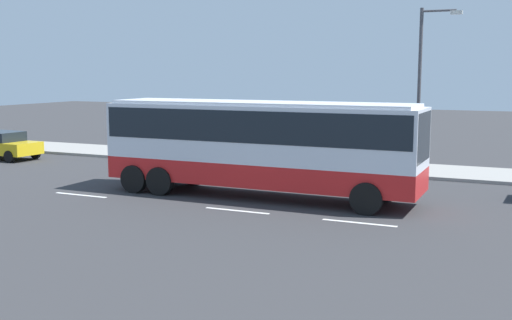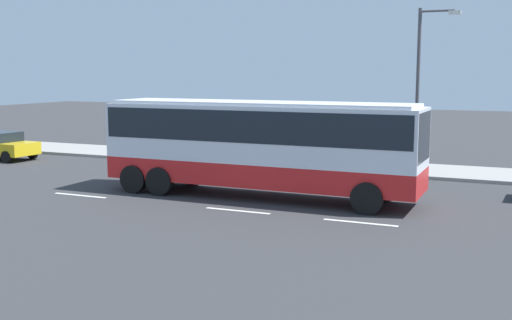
% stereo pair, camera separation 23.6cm
% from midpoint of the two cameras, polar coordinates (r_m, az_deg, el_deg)
% --- Properties ---
extents(ground_plane, '(120.00, 120.00, 0.00)m').
position_cam_midpoint_polar(ground_plane, '(24.11, -0.04, -3.24)').
color(ground_plane, '#333335').
extents(sidewalk_curb, '(80.00, 4.00, 0.15)m').
position_cam_midpoint_polar(sidewalk_curb, '(31.70, 5.93, -0.43)').
color(sidewalk_curb, gray).
rests_on(sidewalk_curb, ground_plane).
extents(lane_centreline, '(25.61, 0.16, 0.01)m').
position_cam_midpoint_polar(lane_centreline, '(25.27, -16.61, -3.05)').
color(lane_centreline, white).
rests_on(lane_centreline, ground_plane).
extents(coach_bus, '(12.14, 2.86, 3.62)m').
position_cam_midpoint_polar(coach_bus, '(23.44, 0.03, 1.98)').
color(coach_bus, red).
rests_on(coach_bus, ground_plane).
extents(car_yellow_taxi, '(4.17, 2.17, 1.50)m').
position_cam_midpoint_polar(car_yellow_taxi, '(36.74, -22.51, 1.29)').
color(car_yellow_taxi, gold).
rests_on(car_yellow_taxi, ground_plane).
extents(pedestrian_near_curb, '(0.32, 0.32, 1.68)m').
position_cam_midpoint_polar(pedestrian_near_curb, '(32.71, 2.31, 1.71)').
color(pedestrian_near_curb, brown).
rests_on(pedestrian_near_curb, sidewalk_curb).
extents(street_lamp, '(1.79, 0.24, 7.36)m').
position_cam_midpoint_polar(street_lamp, '(28.88, 14.68, 7.06)').
color(street_lamp, '#47474C').
rests_on(street_lamp, sidewalk_curb).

